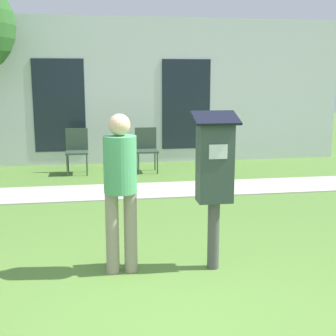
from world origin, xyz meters
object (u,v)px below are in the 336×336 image
person_standing (120,181)px  outdoor_chair_middle (146,146)px  outdoor_chair_left (77,147)px  parking_meter (215,170)px

person_standing → outdoor_chair_middle: size_ratio=1.76×
person_standing → outdoor_chair_left: size_ratio=1.76×
parking_meter → outdoor_chair_left: size_ratio=1.77×
person_standing → outdoor_chair_left: person_standing is taller
parking_meter → person_standing: 0.93m
parking_meter → outdoor_chair_middle: (-0.10, 5.03, -0.49)m
outdoor_chair_left → outdoor_chair_middle: (1.39, -0.04, 0.00)m
outdoor_chair_left → parking_meter: bearing=-94.9°
person_standing → outdoor_chair_middle: person_standing is taller
outdoor_chair_middle → person_standing: bearing=-96.0°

